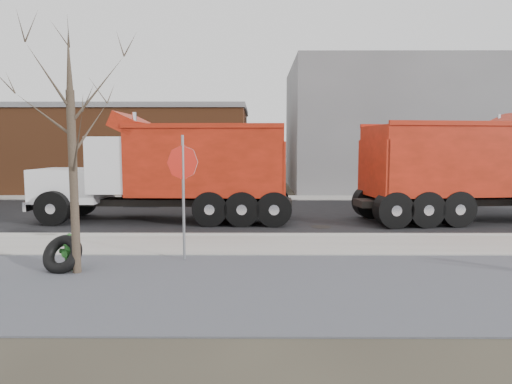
{
  "coord_description": "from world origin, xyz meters",
  "views": [
    {
      "loc": [
        0.8,
        -12.44,
        2.81
      ],
      "look_at": [
        0.74,
        1.58,
        1.4
      ],
      "focal_mm": 32.0,
      "sensor_mm": 36.0,
      "label": 1
    }
  ],
  "objects_px": {
    "truck_tire": "(63,254)",
    "dump_truck_red_a": "(481,167)",
    "fire_hydrant": "(70,253)",
    "dump_truck_red_b": "(174,168)",
    "stop_sign": "(183,177)"
  },
  "relations": [
    {
      "from": "fire_hydrant",
      "to": "truck_tire",
      "type": "bearing_deg",
      "value": -103.81
    },
    {
      "from": "stop_sign",
      "to": "dump_truck_red_b",
      "type": "height_order",
      "value": "dump_truck_red_b"
    },
    {
      "from": "truck_tire",
      "to": "dump_truck_red_a",
      "type": "height_order",
      "value": "dump_truck_red_a"
    },
    {
      "from": "fire_hydrant",
      "to": "dump_truck_red_b",
      "type": "relative_size",
      "value": 0.09
    },
    {
      "from": "fire_hydrant",
      "to": "stop_sign",
      "type": "bearing_deg",
      "value": 25.69
    },
    {
      "from": "fire_hydrant",
      "to": "dump_truck_red_a",
      "type": "distance_m",
      "value": 14.48
    },
    {
      "from": "stop_sign",
      "to": "fire_hydrant",
      "type": "bearing_deg",
      "value": -177.62
    },
    {
      "from": "stop_sign",
      "to": "dump_truck_red_a",
      "type": "xyz_separation_m",
      "value": [
        10.16,
        6.03,
        -0.02
      ]
    },
    {
      "from": "fire_hydrant",
      "to": "truck_tire",
      "type": "height_order",
      "value": "truck_tire"
    },
    {
      "from": "truck_tire",
      "to": "dump_truck_red_a",
      "type": "distance_m",
      "value": 14.64
    },
    {
      "from": "fire_hydrant",
      "to": "dump_truck_red_a",
      "type": "bearing_deg",
      "value": 35.72
    },
    {
      "from": "truck_tire",
      "to": "stop_sign",
      "type": "relative_size",
      "value": 0.34
    },
    {
      "from": "stop_sign",
      "to": "dump_truck_red_a",
      "type": "relative_size",
      "value": 0.3
    },
    {
      "from": "stop_sign",
      "to": "dump_truck_red_b",
      "type": "bearing_deg",
      "value": 86.36
    },
    {
      "from": "fire_hydrant",
      "to": "truck_tire",
      "type": "xyz_separation_m",
      "value": [
        -0.08,
        -0.2,
        0.02
      ]
    }
  ]
}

